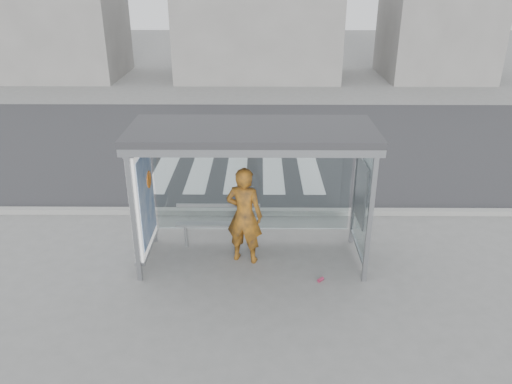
# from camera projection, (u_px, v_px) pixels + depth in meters

# --- Properties ---
(ground) EXTENTS (80.00, 80.00, 0.00)m
(ground) POSITION_uv_depth(u_px,v_px,m) (252.00, 259.00, 9.56)
(ground) COLOR slate
(ground) RESTS_ON ground
(road) EXTENTS (30.00, 10.00, 0.01)m
(road) POSITION_uv_depth(u_px,v_px,m) (256.00, 143.00, 15.95)
(road) COLOR #2E2E31
(road) RESTS_ON ground
(curb) EXTENTS (30.00, 0.18, 0.12)m
(curb) POSITION_uv_depth(u_px,v_px,m) (254.00, 211.00, 11.32)
(curb) COLOR gray
(curb) RESTS_ON ground
(crosswalk) EXTENTS (4.55, 3.00, 0.00)m
(crosswalk) POSITION_uv_depth(u_px,v_px,m) (237.00, 172.00, 13.67)
(crosswalk) COLOR silver
(crosswalk) RESTS_ON ground
(bus_shelter) EXTENTS (4.25, 1.65, 2.62)m
(bus_shelter) POSITION_uv_depth(u_px,v_px,m) (231.00, 161.00, 8.81)
(bus_shelter) COLOR gray
(bus_shelter) RESTS_ON ground
(building_left) EXTENTS (6.00, 5.00, 6.00)m
(building_left) POSITION_uv_depth(u_px,v_px,m) (57.00, 15.00, 24.85)
(building_left) COLOR slate
(building_left) RESTS_ON ground
(building_center) EXTENTS (8.00, 5.00, 5.00)m
(building_center) POSITION_uv_depth(u_px,v_px,m) (257.00, 26.00, 24.98)
(building_center) COLOR slate
(building_center) RESTS_ON ground
(building_right) EXTENTS (5.00, 5.00, 7.00)m
(building_right) POSITION_uv_depth(u_px,v_px,m) (440.00, 5.00, 24.51)
(building_right) COLOR slate
(building_right) RESTS_ON ground
(person) EXTENTS (0.79, 0.62, 1.89)m
(person) POSITION_uv_depth(u_px,v_px,m) (244.00, 215.00, 9.17)
(person) COLOR #EC5416
(person) RESTS_ON ground
(bench) EXTENTS (1.66, 0.31, 0.86)m
(bench) POSITION_uv_depth(u_px,v_px,m) (218.00, 223.00, 9.82)
(bench) COLOR gray
(bench) RESTS_ON ground
(soda_can) EXTENTS (0.13, 0.13, 0.07)m
(soda_can) POSITION_uv_depth(u_px,v_px,m) (321.00, 280.00, 8.87)
(soda_can) COLOR #E74470
(soda_can) RESTS_ON ground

